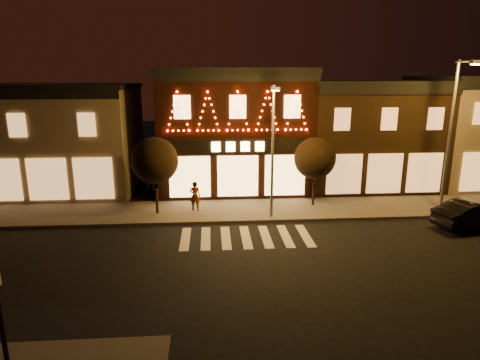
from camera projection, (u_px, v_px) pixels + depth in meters
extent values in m
plane|color=black|center=(254.00, 275.00, 16.55)|extent=(120.00, 120.00, 0.00)
cube|color=#47423D|center=(273.00, 210.00, 24.41)|extent=(44.00, 4.00, 0.15)
cube|color=#7B6A57|center=(46.00, 140.00, 28.31)|extent=(12.00, 8.00, 7.00)
cube|color=black|center=(40.00, 86.00, 27.41)|extent=(12.20, 8.20, 0.30)
cube|color=black|center=(13.00, 95.00, 23.60)|extent=(12.00, 0.25, 0.50)
cube|color=black|center=(234.00, 131.00, 29.11)|extent=(10.00, 8.00, 8.00)
cube|color=black|center=(234.00, 71.00, 28.09)|extent=(10.20, 8.20, 0.30)
cube|color=black|center=(238.00, 77.00, 24.27)|extent=(10.00, 0.25, 0.50)
cube|color=black|center=(238.00, 146.00, 25.24)|extent=(9.00, 0.15, 0.90)
cube|color=#FFD87F|center=(238.00, 147.00, 25.15)|extent=(3.40, 0.08, 0.60)
cube|color=#362312|center=(364.00, 135.00, 29.88)|extent=(9.00, 8.00, 7.20)
cube|color=black|center=(368.00, 83.00, 28.96)|extent=(9.20, 8.20, 0.30)
cube|color=black|center=(392.00, 90.00, 25.14)|extent=(9.00, 0.25, 0.50)
cylinder|color=#59595E|center=(272.00, 153.00, 22.13)|extent=(0.14, 0.14, 7.20)
cylinder|color=#59595E|center=(275.00, 87.00, 20.57)|extent=(0.24, 1.44, 0.09)
cube|color=#59595E|center=(275.00, 88.00, 19.89)|extent=(0.47, 0.30, 0.16)
cube|color=orange|center=(275.00, 91.00, 19.91)|extent=(0.36, 0.21, 0.04)
cylinder|color=#59595E|center=(449.00, 137.00, 23.41)|extent=(0.17, 0.17, 8.51)
cylinder|color=#59595E|center=(467.00, 61.00, 21.57)|extent=(0.26, 1.70, 0.11)
cube|color=#59595E|center=(476.00, 62.00, 20.76)|extent=(0.56, 0.34, 0.19)
cube|color=orange|center=(475.00, 64.00, 20.79)|extent=(0.42, 0.25, 0.05)
cylinder|color=black|center=(157.00, 201.00, 23.43)|extent=(0.16, 0.16, 1.43)
sphere|color=black|center=(155.00, 161.00, 22.85)|extent=(2.62, 2.62, 2.62)
cylinder|color=black|center=(313.00, 194.00, 24.91)|extent=(0.15, 0.15, 1.36)
sphere|color=black|center=(315.00, 158.00, 24.37)|extent=(2.48, 2.48, 2.48)
imported|color=black|center=(474.00, 214.00, 21.63)|extent=(4.68, 2.57, 1.46)
imported|color=gray|center=(195.00, 196.00, 23.91)|extent=(0.70, 0.52, 1.73)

